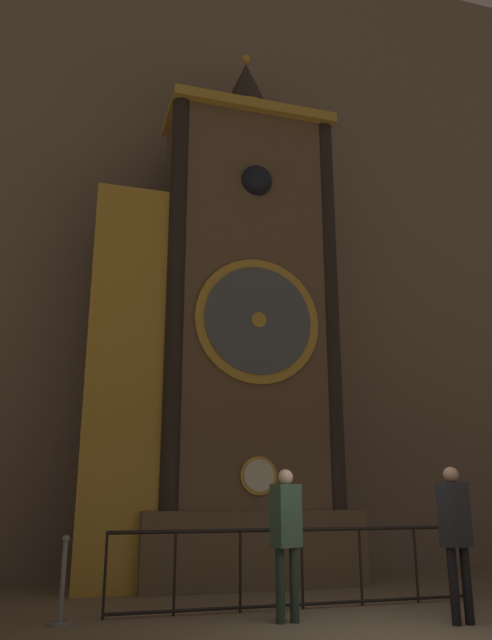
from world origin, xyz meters
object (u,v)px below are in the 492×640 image
(visitor_near, at_px, (286,529))
(visitor_far, at_px, (455,528))
(clock_tower, at_px, (224,335))
(stanchion_post, at_px, (62,595))

(visitor_near, bearing_deg, visitor_far, -39.01)
(clock_tower, xyz_separation_m, stanchion_post, (-2.61, -2.54, -3.99))
(visitor_near, height_order, visitor_far, visitor_far)
(clock_tower, height_order, visitor_far, clock_tower)
(visitor_far, height_order, stanchion_post, visitor_far)
(visitor_far, relative_size, stanchion_post, 1.80)
(stanchion_post, bearing_deg, clock_tower, 44.29)
(visitor_near, relative_size, visitor_far, 0.98)
(clock_tower, distance_m, stanchion_post, 5.40)
(clock_tower, bearing_deg, visitor_near, -90.18)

